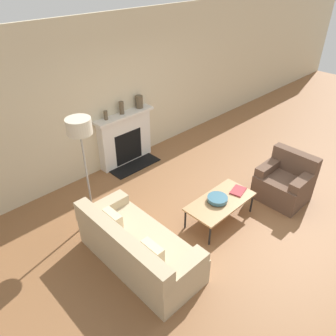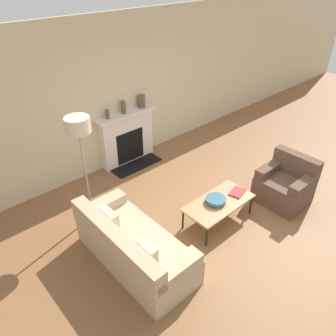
% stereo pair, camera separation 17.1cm
% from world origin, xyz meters
% --- Properties ---
extents(ground_plane, '(18.00, 18.00, 0.00)m').
position_xyz_m(ground_plane, '(0.00, 0.00, 0.00)').
color(ground_plane, brown).
extents(wall_back, '(18.00, 0.06, 2.90)m').
position_xyz_m(wall_back, '(0.00, 2.76, 1.45)').
color(wall_back, beige).
rests_on(wall_back, ground_plane).
extents(fireplace, '(1.30, 0.59, 1.09)m').
position_xyz_m(fireplace, '(-0.21, 2.61, 0.53)').
color(fireplace, silver).
rests_on(fireplace, ground_plane).
extents(couch, '(0.84, 1.85, 0.76)m').
position_xyz_m(couch, '(-1.79, 0.34, 0.30)').
color(couch, tan).
rests_on(couch, ground_plane).
extents(armchair_near, '(0.74, 0.82, 0.84)m').
position_xyz_m(armchair_near, '(1.04, -0.30, 0.32)').
color(armchair_near, brown).
rests_on(armchair_near, ground_plane).
extents(coffee_table, '(1.17, 0.58, 0.39)m').
position_xyz_m(coffee_table, '(-0.25, 0.11, 0.37)').
color(coffee_table, tan).
rests_on(coffee_table, ground_plane).
extents(bowl, '(0.32, 0.32, 0.08)m').
position_xyz_m(bowl, '(-0.30, 0.14, 0.44)').
color(bowl, '#38667A').
rests_on(bowl, coffee_table).
extents(book, '(0.32, 0.26, 0.02)m').
position_xyz_m(book, '(0.15, 0.06, 0.41)').
color(book, '#9E2D33').
rests_on(book, coffee_table).
extents(floor_lamp, '(0.36, 0.36, 1.81)m').
position_xyz_m(floor_lamp, '(-1.73, 1.57, 1.48)').
color(floor_lamp, gray).
rests_on(floor_lamp, ground_plane).
extents(mantel_vase_left, '(0.08, 0.08, 0.17)m').
position_xyz_m(mantel_vase_left, '(-0.60, 2.63, 1.17)').
color(mantel_vase_left, brown).
rests_on(mantel_vase_left, fireplace).
extents(mantel_vase_center_left, '(0.09, 0.09, 0.25)m').
position_xyz_m(mantel_vase_center_left, '(-0.23, 2.63, 1.21)').
color(mantel_vase_center_left, brown).
rests_on(mantel_vase_center_left, fireplace).
extents(mantel_vase_center_right, '(0.15, 0.15, 0.25)m').
position_xyz_m(mantel_vase_center_right, '(0.21, 2.63, 1.21)').
color(mantel_vase_center_right, brown).
rests_on(mantel_vase_center_right, fireplace).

